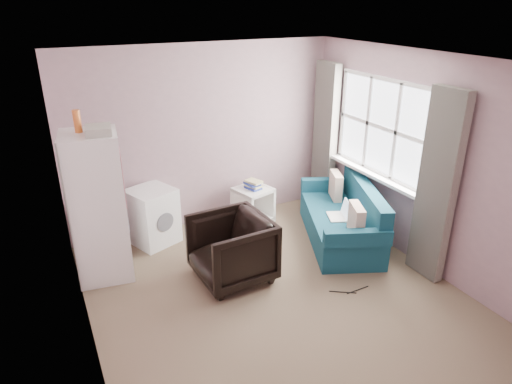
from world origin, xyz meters
TOP-DOWN VIEW (x-y plane):
  - room at (0.02, 0.01)m, footprint 3.84×4.24m
  - armchair at (-0.29, 0.54)m, footprint 0.80×0.85m
  - fridge at (-1.58, 1.28)m, footprint 0.68×0.67m
  - washing_machine at (-0.87, 1.79)m, footprint 0.69×0.69m
  - side_table at (0.57, 1.75)m, footprint 0.57×0.57m
  - sofa at (1.42, 0.72)m, footprint 1.41×1.93m
  - window_dressing at (1.78, 0.70)m, footprint 0.17×2.62m
  - floor_cables at (0.78, -0.30)m, footprint 0.45×0.17m

SIDE VIEW (x-z plane):
  - floor_cables at x=0.78m, z-range 0.00..0.01m
  - sofa at x=1.42m, z-range -0.11..0.68m
  - side_table at x=0.57m, z-range -0.02..0.62m
  - washing_machine at x=-0.87m, z-range 0.02..0.77m
  - armchair at x=-0.29m, z-range 0.00..0.84m
  - fridge at x=-1.58m, z-range -0.10..1.85m
  - window_dressing at x=1.78m, z-range 0.02..2.20m
  - room at x=0.02m, z-range -0.02..2.52m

